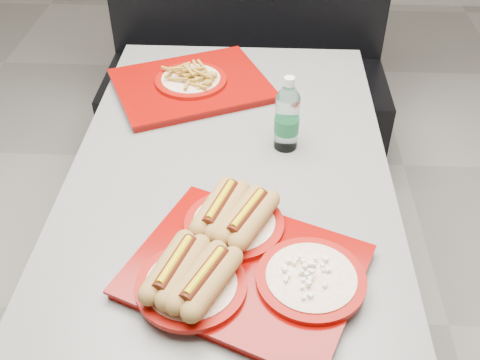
{
  "coord_description": "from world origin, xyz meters",
  "views": [
    {
      "loc": [
        0.09,
        -1.29,
        1.74
      ],
      "look_at": [
        0.04,
        -0.2,
        0.83
      ],
      "focal_mm": 42.0,
      "sensor_mm": 36.0,
      "label": 1
    }
  ],
  "objects_px": {
    "booth_bench": "(246,77)",
    "water_bottle": "(287,118)",
    "diner_table": "(231,200)",
    "tray_near": "(238,259)",
    "tray_far": "(191,82)"
  },
  "relations": [
    {
      "from": "booth_bench",
      "to": "water_bottle",
      "type": "bearing_deg",
      "value": -81.27
    },
    {
      "from": "diner_table",
      "to": "booth_bench",
      "type": "xyz_separation_m",
      "value": [
        0.0,
        1.09,
        -0.18
      ]
    },
    {
      "from": "booth_bench",
      "to": "tray_near",
      "type": "xyz_separation_m",
      "value": [
        0.04,
        -1.52,
        0.39
      ]
    },
    {
      "from": "booth_bench",
      "to": "water_bottle",
      "type": "relative_size",
      "value": 5.86
    },
    {
      "from": "diner_table",
      "to": "tray_near",
      "type": "xyz_separation_m",
      "value": [
        0.04,
        -0.43,
        0.21
      ]
    },
    {
      "from": "booth_bench",
      "to": "tray_far",
      "type": "height_order",
      "value": "booth_bench"
    },
    {
      "from": "diner_table",
      "to": "tray_near",
      "type": "height_order",
      "value": "tray_near"
    },
    {
      "from": "tray_far",
      "to": "diner_table",
      "type": "bearing_deg",
      "value": -67.25
    },
    {
      "from": "booth_bench",
      "to": "diner_table",
      "type": "bearing_deg",
      "value": -90.0
    },
    {
      "from": "tray_far",
      "to": "booth_bench",
      "type": "bearing_deg",
      "value": 77.55
    },
    {
      "from": "diner_table",
      "to": "tray_near",
      "type": "distance_m",
      "value": 0.48
    },
    {
      "from": "tray_far",
      "to": "water_bottle",
      "type": "relative_size",
      "value": 2.66
    },
    {
      "from": "booth_bench",
      "to": "tray_near",
      "type": "bearing_deg",
      "value": -88.37
    },
    {
      "from": "booth_bench",
      "to": "tray_near",
      "type": "relative_size",
      "value": 2.21
    },
    {
      "from": "water_bottle",
      "to": "booth_bench",
      "type": "bearing_deg",
      "value": 98.73
    }
  ]
}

